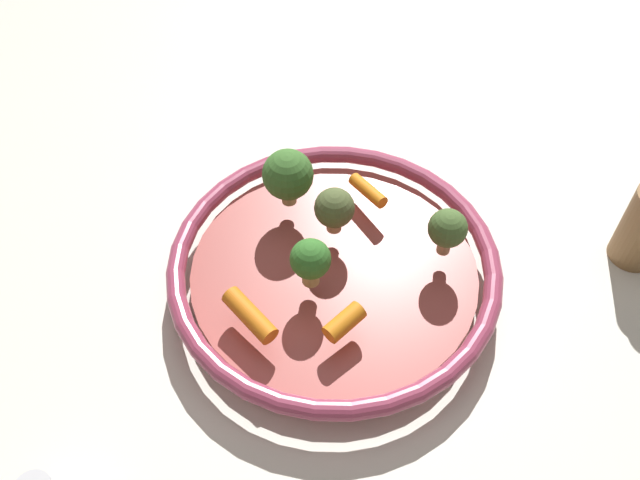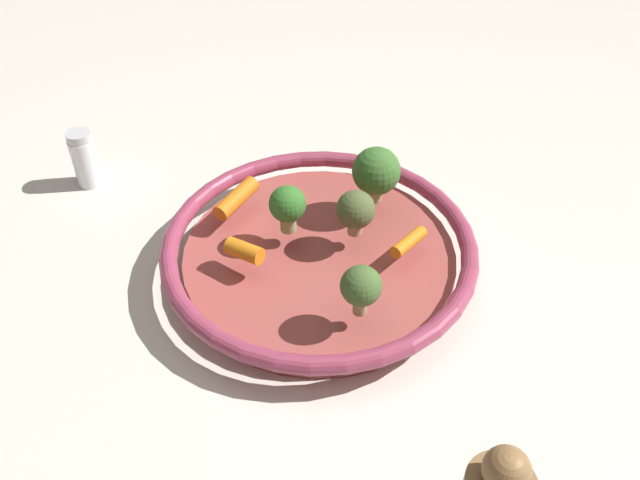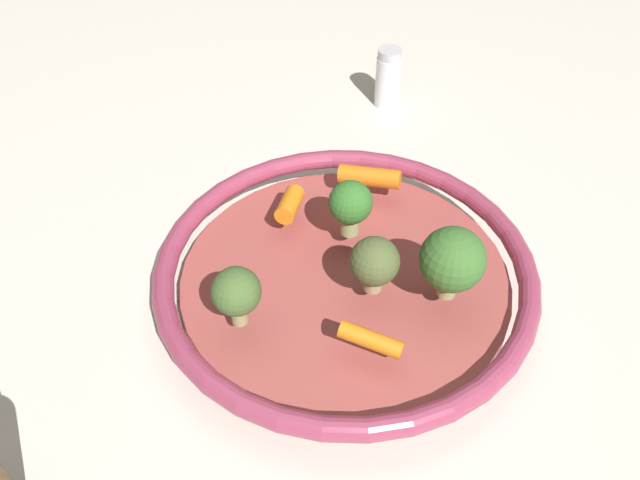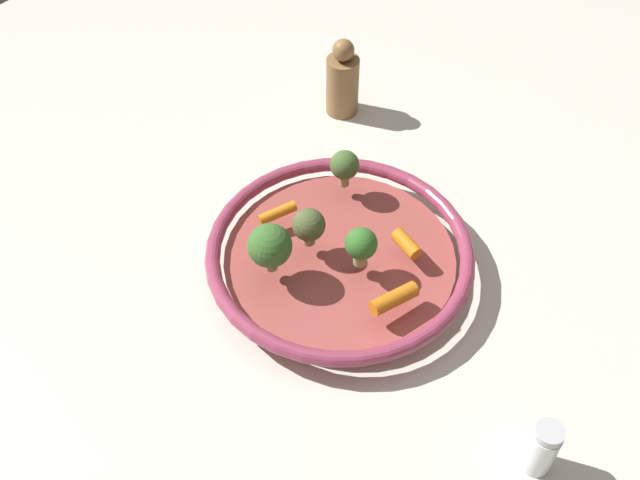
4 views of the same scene
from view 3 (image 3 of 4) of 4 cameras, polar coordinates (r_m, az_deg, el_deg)
The scene contains 10 objects.
ground_plane at distance 0.63m, azimuth 2.14°, elevation -4.85°, with size 1.85×1.85×0.00m, color silver.
serving_bowl at distance 0.61m, azimuth 2.21°, elevation -3.24°, with size 0.35×0.35×0.05m.
baby_carrot_center at distance 0.64m, azimuth -2.66°, elevation 3.15°, with size 0.02×0.02×0.04m, color orange.
baby_carrot_back at distance 0.53m, azimuth 4.45°, elevation -8.67°, with size 0.01×0.01×0.05m, color orange.
baby_carrot_right at distance 0.67m, azimuth 4.35°, elevation 5.55°, with size 0.02×0.02×0.06m, color orange.
broccoli_floret_small at distance 0.55m, azimuth 11.49°, elevation -1.75°, with size 0.06×0.06×0.07m.
broccoli_floret_edge at distance 0.55m, azimuth 4.78°, elevation -1.95°, with size 0.04×0.04×0.05m.
broccoli_floret_large at distance 0.53m, azimuth -7.32°, elevation -4.58°, with size 0.04×0.04×0.06m.
broccoli_floret_mid at distance 0.60m, azimuth 2.68°, elevation 3.14°, with size 0.04×0.04×0.06m.
salt_shaker at distance 0.88m, azimuth 5.96°, elevation 13.91°, with size 0.03×0.03×0.08m.
Camera 3 is at (-0.42, 0.05, 0.48)m, focal length 36.63 mm.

